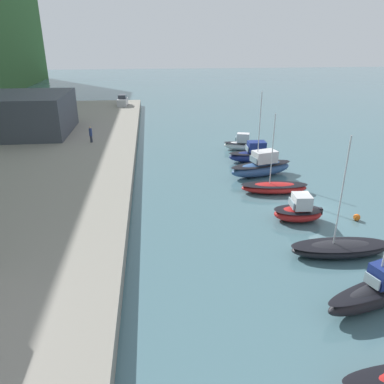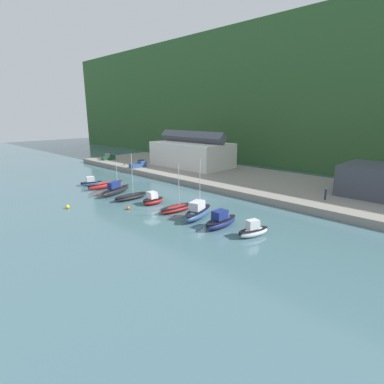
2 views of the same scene
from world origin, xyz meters
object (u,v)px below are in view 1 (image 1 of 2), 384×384
Objects in this scene: moored_boat_7 at (254,155)px; moored_boat_8 at (241,144)px; moored_boat_5 at (274,187)px; parked_car_1 at (123,101)px; mooring_buoy_0 at (357,217)px; moored_boat_4 at (299,211)px; person_on_quay at (91,134)px; moored_boat_6 at (261,167)px; moored_boat_3 at (340,248)px.

moored_boat_7 reaches higher than moored_boat_8.
moored_boat_5 is 1.27× the size of moored_boat_7.
parked_car_1 is 7.35× the size of mooring_buoy_0.
moored_boat_4 is at bearing -162.72° from moored_boat_8.
moored_boat_4 is at bearing -138.67° from person_on_quay.
moored_boat_5 is at bearing -163.35° from moored_boat_8.
moored_boat_7 is at bearing 1.87° from moored_boat_5.
moored_boat_5 is 1.84× the size of parked_car_1.
moored_boat_8 is at bearing 12.57° from mooring_buoy_0.
moored_boat_6 is 1.48× the size of moored_boat_7.
moored_boat_5 is 26.27m from person_on_quay.
moored_boat_5 is at bearing 177.81° from moored_boat_7.
moored_boat_6 is at bearing 23.27° from mooring_buoy_0.
moored_boat_4 is 2.00× the size of person_on_quay.
parked_car_1 is at bearing -4.91° from person_on_quay.
parked_car_1 is at bearing 23.01° from moored_boat_4.
moored_boat_3 is 16.76m from moored_boat_6.
moored_boat_6 is at bearing 4.35° from moored_boat_4.
moored_boat_7 is 5.26m from moored_boat_8.
parked_car_1 is (30.41, 17.83, 1.35)m from moored_boat_8.
moored_boat_6 is 44.35m from parked_car_1.
person_on_quay reaches higher than moored_boat_8.
moored_boat_4 reaches higher than mooring_buoy_0.
moored_boat_3 reaches higher than moored_boat_5.
moored_boat_6 reaches higher than person_on_quay.
moored_boat_3 is 2.04× the size of parked_car_1.
moored_boat_3 is 6.47m from mooring_buoy_0.
moored_boat_4 is at bearing 164.84° from moored_boat_6.
moored_boat_5 is at bearing 37.22° from mooring_buoy_0.
moored_boat_8 is 2.33× the size of person_on_quay.
moored_boat_8 is 20.43m from person_on_quay.
mooring_buoy_0 is at bearing -37.37° from moored_boat_3.
moored_boat_6 is 23.44m from person_on_quay.
moored_boat_4 is (5.62, 0.91, 0.30)m from moored_boat_3.
moored_boat_3 reaches higher than moored_boat_8.
moored_boat_5 is 0.85× the size of moored_boat_6.
moored_boat_5 is 4.98m from moored_boat_6.
moored_boat_6 reaches higher than moored_boat_8.
moored_boat_3 is at bearing -169.63° from moored_boat_5.
moored_boat_3 reaches higher than parked_car_1.
person_on_quay is (22.99, 20.22, 1.53)m from moored_boat_4.
parked_car_1 is at bearing 23.47° from mooring_buoy_0.
person_on_quay is at bearing 37.97° from moored_boat_3.
moored_boat_6 reaches higher than mooring_buoy_0.
moored_boat_8 is at bearing -94.65° from person_on_quay.
person_on_quay is (28.61, 21.13, 1.83)m from moored_boat_3.
person_on_quay is at bearing 55.25° from moored_boat_5.
moored_boat_7 is (9.95, -0.59, 0.38)m from moored_boat_5.
parked_car_1 is at bearing 47.90° from moored_boat_8.
moored_boat_7 is (21.72, 0.47, 0.39)m from moored_boat_3.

